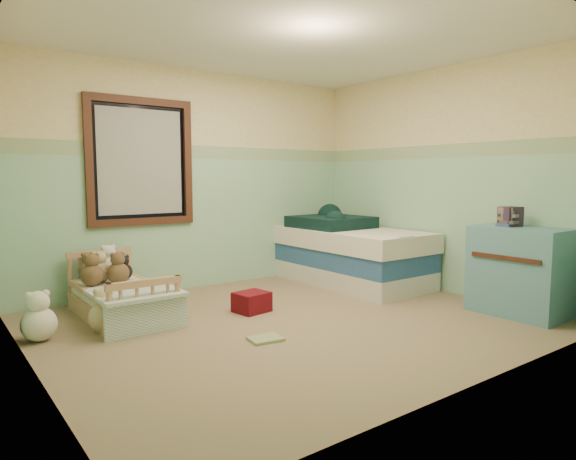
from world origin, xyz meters
TOP-DOWN VIEW (x-y plane):
  - floor at (0.00, 0.00)m, footprint 4.20×3.60m
  - ceiling at (0.00, 0.00)m, footprint 4.20×3.60m
  - wall_back at (0.00, 1.80)m, footprint 4.20×0.04m
  - wall_front at (0.00, -1.80)m, footprint 4.20×0.04m
  - wall_left at (-2.10, 0.00)m, footprint 0.04×3.60m
  - wall_right at (2.10, 0.00)m, footprint 0.04×3.60m
  - wainscot_mint at (0.00, 1.79)m, footprint 4.20×0.01m
  - border_strip at (0.00, 1.79)m, footprint 4.20×0.01m
  - window_frame at (-0.70, 1.76)m, footprint 1.16×0.06m
  - window_blinds at (-0.70, 1.77)m, footprint 0.92×0.01m
  - toddler_bed_frame at (-1.20, 1.05)m, footprint 0.64×1.28m
  - toddler_mattress at (-1.20, 1.05)m, footprint 0.59×1.23m
  - patchwork_quilt at (-1.20, 0.65)m, footprint 0.69×0.64m
  - plush_bed_brown at (-1.35, 1.55)m, footprint 0.18×0.18m
  - plush_bed_white at (-1.15, 1.55)m, footprint 0.22×0.22m
  - plush_bed_tan at (-1.30, 1.33)m, footprint 0.21×0.21m
  - plush_bed_dark at (-1.07, 1.33)m, footprint 0.16×0.16m
  - plush_floor_cream at (-1.95, 0.74)m, footprint 0.27×0.27m
  - plush_floor_tan at (-1.46, 0.66)m, footprint 0.26×0.26m
  - twin_bed_frame at (1.55, 0.88)m, footprint 0.96×1.93m
  - twin_boxspring at (1.55, 0.88)m, footprint 0.96×1.93m
  - twin_mattress at (1.55, 0.88)m, footprint 1.00×1.97m
  - teal_blanket at (1.50, 1.18)m, footprint 0.84×0.89m
  - dresser at (1.83, -1.10)m, footprint 0.51×0.82m
  - book_stack at (1.83, -0.98)m, footprint 0.22×0.19m
  - red_pillow at (-0.14, 0.47)m, footprint 0.34×0.31m
  - floor_book at (-0.51, -0.31)m, footprint 0.28×0.23m
  - extra_plush_0 at (-1.17, 1.18)m, footprint 0.20×0.20m
  - extra_plush_1 at (-1.40, 1.22)m, footprint 0.21×0.21m

SIDE VIEW (x-z plane):
  - floor at x=0.00m, z-range -0.02..0.00m
  - floor_book at x=-0.51m, z-range 0.00..0.02m
  - toddler_bed_frame at x=-1.20m, z-range 0.00..0.16m
  - red_pillow at x=-0.14m, z-range 0.00..0.19m
  - twin_bed_frame at x=1.55m, z-range 0.00..0.22m
  - plush_floor_tan at x=-1.46m, z-range 0.00..0.26m
  - plush_floor_cream at x=-1.95m, z-range 0.00..0.27m
  - toddler_mattress at x=-1.20m, z-range 0.16..0.28m
  - patchwork_quilt at x=-1.20m, z-range 0.28..0.31m
  - twin_boxspring at x=1.55m, z-range 0.22..0.44m
  - plush_bed_dark at x=-1.07m, z-range 0.28..0.45m
  - plush_bed_brown at x=-1.35m, z-range 0.28..0.47m
  - extra_plush_0 at x=-1.17m, z-range 0.28..0.49m
  - extra_plush_1 at x=-1.40m, z-range 0.28..0.49m
  - plush_bed_tan at x=-1.30m, z-range 0.28..0.49m
  - plush_bed_white at x=-1.15m, z-range 0.28..0.51m
  - dresser at x=1.83m, z-range 0.00..0.82m
  - twin_mattress at x=1.55m, z-range 0.44..0.66m
  - teal_blanket at x=1.50m, z-range 0.66..0.80m
  - wainscot_mint at x=0.00m, z-range 0.00..1.50m
  - book_stack at x=1.83m, z-range 0.82..1.01m
  - wall_back at x=0.00m, z-range 0.00..2.50m
  - wall_front at x=0.00m, z-range 0.00..2.50m
  - wall_left at x=-2.10m, z-range 0.00..2.50m
  - wall_right at x=2.10m, z-range 0.00..2.50m
  - window_blinds at x=-0.70m, z-range 0.89..2.01m
  - window_frame at x=-0.70m, z-range 0.77..2.13m
  - border_strip at x=0.00m, z-range 1.50..1.65m
  - ceiling at x=0.00m, z-range 2.50..2.52m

